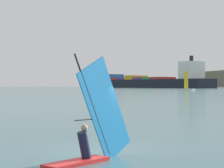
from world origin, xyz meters
name	(u,v)px	position (x,y,z in m)	size (l,w,h in m)	color
ground_plane	(100,152)	(0.00, 0.00, 0.00)	(4000.00, 4000.00, 0.00)	#386066
windsurfer	(91,134)	(-0.22, -1.97, 0.90)	(2.87, 3.39, 3.79)	red
cargo_ship	(149,82)	(38.82, 462.63, 7.19)	(128.45, 166.69, 33.13)	black
small_sailboat	(187,89)	(35.54, 186.66, 0.88)	(7.27, 7.47, 10.82)	white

